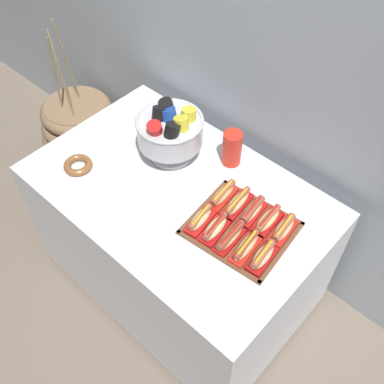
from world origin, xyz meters
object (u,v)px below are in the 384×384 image
Objects in this scene: hot_dog_2 at (230,237)px; donut at (78,165)px; hot_dog_1 at (215,228)px; cup_stack at (232,148)px; hot_dog_0 at (200,219)px; hot_dog_7 at (252,211)px; punch_bowl at (170,130)px; floor_vase at (82,135)px; hot_dog_5 at (223,195)px; hot_dog_9 at (283,229)px; hot_dog_4 at (263,256)px; serving_tray at (241,229)px; hot_dog_8 at (268,220)px; buffet_table at (179,238)px; hot_dog_6 at (237,203)px; hot_dog_3 at (246,247)px.

donut is (-0.79, -0.15, -0.02)m from hot_dog_2.
cup_stack is (-0.21, 0.37, 0.05)m from hot_dog_1.
hot_dog_7 is at bearing 53.40° from hot_dog_0.
hot_dog_1 is 0.51m from punch_bowl.
hot_dog_5 is (1.33, -0.16, 0.58)m from floor_vase.
hot_dog_7 is 1.03× the size of hot_dog_9.
hot_dog_9 is at bearing 5.67° from hot_dog_5.
donut is (-0.26, -0.35, -0.15)m from punch_bowl.
hot_dog_4 is 0.17m from hot_dog_9.
floor_vase is 1.37m from cup_stack.
punch_bowl is 2.32× the size of donut.
hot_dog_2 is (0.01, -0.08, 0.03)m from serving_tray.
hot_dog_7 is 0.08m from hot_dog_8.
hot_dog_0 is at bearing -174.33° from hot_dog_4.
floor_vase reaches higher than serving_tray.
hot_dog_8 is at bearing 71.23° from hot_dog_2.
buffet_table is 10.11× the size of donut.
hot_dog_4 reaches higher than hot_dog_1.
hot_dog_5 is at bearing -174.33° from hot_dog_6.
floor_vase is 1.53m from hot_dog_6.
buffet_table is at bearing -164.83° from hot_dog_8.
donut is at bearing -154.11° from hot_dog_5.
hot_dog_3 is (0.22, 0.02, -0.00)m from hot_dog_0.
hot_dog_3 is at bearing -6.96° from buffet_table.
buffet_table is 7.41× the size of hot_dog_3.
hot_dog_2 is 1.05× the size of hot_dog_9.
hot_dog_5 is (-0.24, 0.14, 0.00)m from hot_dog_3.
floor_vase is at bearing 169.84° from hot_dog_4.
cup_stack is at bearing 120.40° from hot_dog_1.
serving_tray is 2.53× the size of cup_stack.
hot_dog_3 is 1.12× the size of hot_dog_4.
serving_tray is 0.09m from hot_dog_7.
hot_dog_7 is at bearing 5.67° from hot_dog_5.
hot_dog_0 reaches higher than hot_dog_1.
hot_dog_5 is (0.19, 0.09, 0.41)m from buffet_table.
donut is (-0.85, -0.32, -0.02)m from hot_dog_8.
floor_vase is 6.14× the size of hot_dog_1.
hot_dog_3 is 1.05× the size of cup_stack.
floor_vase is at bearing 173.12° from hot_dog_5.
hot_dog_8 is (0.13, 0.18, -0.00)m from hot_dog_1.
hot_dog_0 and hot_dog_3 have the same top height.
floor_vase is 1.64m from hot_dog_2.
hot_dog_5 reaches higher than donut.
hot_dog_4 is at bearing 10.14° from donut.
serving_tray is 2.41× the size of hot_dog_3.
donut is (-0.77, -0.32, -0.02)m from hot_dog_7.
serving_tray is 0.17m from hot_dog_4.
hot_dog_2 is 0.22m from hot_dog_9.
hot_dog_1 is at bearing -59.60° from cup_stack.
punch_bowl reaches higher than hot_dog_4.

